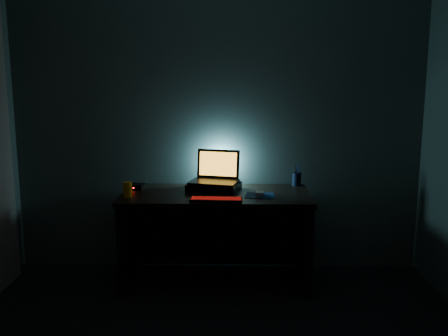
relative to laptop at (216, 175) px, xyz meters
name	(u,v)px	position (x,y,z in m)	size (l,w,h in m)	color
room	(203,168)	(0.01, -1.77, 0.38)	(3.50, 4.00, 2.50)	black
desk	(216,222)	(0.01, -0.10, -0.38)	(1.50, 0.70, 0.75)	black
riser	(214,187)	(-0.01, -0.05, -0.09)	(0.40, 0.30, 0.06)	black
laptop	(216,175)	(0.00, 0.00, 0.00)	(0.43, 0.36, 0.26)	black
keyboard	(216,200)	(0.02, -0.42, -0.11)	(0.39, 0.14, 0.02)	black
mousepad	(260,196)	(0.35, -0.24, -0.12)	(0.22, 0.20, 0.00)	navy
mouse	(260,193)	(0.35, -0.24, -0.10)	(0.06, 0.10, 0.03)	#939499
pen_cup	(297,179)	(0.69, 0.15, -0.06)	(0.08, 0.08, 0.11)	black
juice_glass	(127,189)	(-0.67, -0.29, -0.06)	(0.07, 0.07, 0.12)	#FAB60D
router	(136,187)	(-0.65, -0.03, -0.10)	(0.16, 0.14, 0.04)	black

